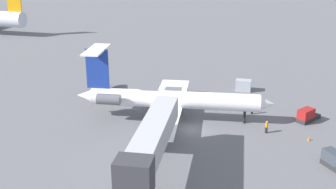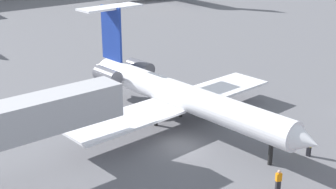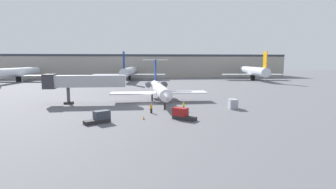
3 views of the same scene
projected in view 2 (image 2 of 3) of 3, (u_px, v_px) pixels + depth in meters
ground_plane at (180, 145)px, 39.98m from camera, size 400.00×400.00×0.10m
regional_jet at (175, 92)px, 43.13m from camera, size 22.66×27.75×9.91m
ground_crew_marshaller at (309, 146)px, 37.71m from camera, size 0.29×0.42×1.69m
ground_crew_loader at (278, 181)px, 32.63m from camera, size 0.47×0.41×1.69m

